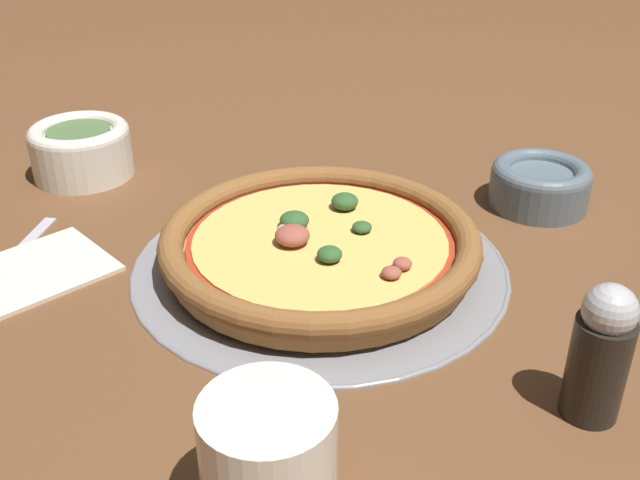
{
  "coord_description": "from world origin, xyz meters",
  "views": [
    {
      "loc": [
        -0.2,
        -0.55,
        0.36
      ],
      "look_at": [
        0.0,
        0.0,
        0.03
      ],
      "focal_mm": 42.0,
      "sensor_mm": 36.0,
      "label": 1
    }
  ],
  "objects_px": {
    "bowl_far": "(81,148)",
    "pepper_shaker": "(600,353)",
    "pizza_tray": "(320,264)",
    "pizza": "(320,244)",
    "drinking_cup": "(269,463)",
    "fork": "(5,264)",
    "bowl_near": "(540,184)",
    "napkin": "(26,272)"
  },
  "relations": [
    {
      "from": "pizza_tray",
      "to": "drinking_cup",
      "type": "xyz_separation_m",
      "value": [
        -0.12,
        -0.25,
        0.04
      ]
    },
    {
      "from": "pizza",
      "to": "fork",
      "type": "height_order",
      "value": "pizza"
    },
    {
      "from": "bowl_far",
      "to": "pepper_shaker",
      "type": "xyz_separation_m",
      "value": [
        0.3,
        -0.53,
        0.02
      ]
    },
    {
      "from": "bowl_near",
      "to": "pizza",
      "type": "bearing_deg",
      "value": -171.06
    },
    {
      "from": "fork",
      "to": "pepper_shaker",
      "type": "relative_size",
      "value": 1.48
    },
    {
      "from": "napkin",
      "to": "fork",
      "type": "bearing_deg",
      "value": 125.53
    },
    {
      "from": "bowl_near",
      "to": "pepper_shaker",
      "type": "bearing_deg",
      "value": -117.75
    },
    {
      "from": "drinking_cup",
      "to": "fork",
      "type": "xyz_separation_m",
      "value": [
        -0.15,
        0.35,
        -0.04
      ]
    },
    {
      "from": "bowl_far",
      "to": "drinking_cup",
      "type": "height_order",
      "value": "drinking_cup"
    },
    {
      "from": "bowl_far",
      "to": "pepper_shaker",
      "type": "bearing_deg",
      "value": -60.56
    },
    {
      "from": "drinking_cup",
      "to": "napkin",
      "type": "distance_m",
      "value": 0.36
    },
    {
      "from": "bowl_far",
      "to": "fork",
      "type": "relative_size",
      "value": 0.73
    },
    {
      "from": "pizza_tray",
      "to": "bowl_far",
      "type": "bearing_deg",
      "value": 123.48
    },
    {
      "from": "bowl_far",
      "to": "napkin",
      "type": "xyz_separation_m",
      "value": [
        -0.07,
        -0.21,
        -0.03
      ]
    },
    {
      "from": "pizza",
      "to": "drinking_cup",
      "type": "height_order",
      "value": "drinking_cup"
    },
    {
      "from": "pizza",
      "to": "pepper_shaker",
      "type": "xyz_separation_m",
      "value": [
        0.11,
        -0.24,
        0.03
      ]
    },
    {
      "from": "bowl_far",
      "to": "pepper_shaker",
      "type": "distance_m",
      "value": 0.61
    },
    {
      "from": "bowl_far",
      "to": "fork",
      "type": "xyz_separation_m",
      "value": [
        -0.09,
        -0.18,
        -0.03
      ]
    },
    {
      "from": "pizza",
      "to": "pepper_shaker",
      "type": "height_order",
      "value": "pepper_shaker"
    },
    {
      "from": "pizza_tray",
      "to": "pepper_shaker",
      "type": "relative_size",
      "value": 3.34
    },
    {
      "from": "bowl_far",
      "to": "napkin",
      "type": "distance_m",
      "value": 0.22
    },
    {
      "from": "pizza",
      "to": "bowl_near",
      "type": "bearing_deg",
      "value": 8.94
    },
    {
      "from": "napkin",
      "to": "bowl_near",
      "type": "bearing_deg",
      "value": -3.59
    },
    {
      "from": "drinking_cup",
      "to": "pepper_shaker",
      "type": "relative_size",
      "value": 0.81
    },
    {
      "from": "pizza_tray",
      "to": "drinking_cup",
      "type": "height_order",
      "value": "drinking_cup"
    },
    {
      "from": "pizza",
      "to": "bowl_far",
      "type": "distance_m",
      "value": 0.34
    },
    {
      "from": "fork",
      "to": "bowl_near",
      "type": "bearing_deg",
      "value": 111.55
    },
    {
      "from": "pizza_tray",
      "to": "fork",
      "type": "xyz_separation_m",
      "value": [
        -0.27,
        0.1,
        -0.0
      ]
    },
    {
      "from": "bowl_far",
      "to": "fork",
      "type": "distance_m",
      "value": 0.21
    },
    {
      "from": "pizza_tray",
      "to": "pizza",
      "type": "relative_size",
      "value": 1.19
    },
    {
      "from": "pizza",
      "to": "pepper_shaker",
      "type": "bearing_deg",
      "value": -65.71
    },
    {
      "from": "bowl_near",
      "to": "drinking_cup",
      "type": "distance_m",
      "value": 0.48
    },
    {
      "from": "drinking_cup",
      "to": "bowl_near",
      "type": "bearing_deg",
      "value": 37.77
    },
    {
      "from": "pizza_tray",
      "to": "napkin",
      "type": "height_order",
      "value": "napkin"
    },
    {
      "from": "bowl_far",
      "to": "drinking_cup",
      "type": "relative_size",
      "value": 1.35
    },
    {
      "from": "pizza",
      "to": "fork",
      "type": "xyz_separation_m",
      "value": [
        -0.27,
        0.1,
        -0.02
      ]
    },
    {
      "from": "pepper_shaker",
      "to": "bowl_near",
      "type": "bearing_deg",
      "value": 62.25
    },
    {
      "from": "drinking_cup",
      "to": "napkin",
      "type": "xyz_separation_m",
      "value": [
        -0.13,
        0.33,
        -0.04
      ]
    },
    {
      "from": "bowl_near",
      "to": "napkin",
      "type": "height_order",
      "value": "bowl_near"
    },
    {
      "from": "drinking_cup",
      "to": "fork",
      "type": "bearing_deg",
      "value": 113.11
    },
    {
      "from": "napkin",
      "to": "pepper_shaker",
      "type": "bearing_deg",
      "value": -41.01
    },
    {
      "from": "pizza",
      "to": "napkin",
      "type": "xyz_separation_m",
      "value": [
        -0.25,
        0.07,
        -0.02
      ]
    }
  ]
}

